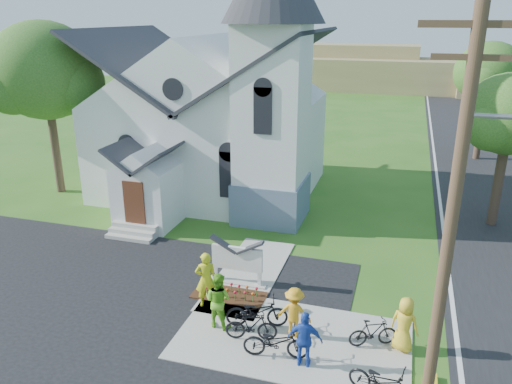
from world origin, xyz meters
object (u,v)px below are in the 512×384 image
(bike_1, at_px, (251,326))
(bike_0, at_px, (257,312))
(bike_2, at_px, (276,342))
(bike_3, at_px, (373,333))
(cyclist_4, at_px, (404,324))
(utility_pole, at_px, (456,214))
(cyclist_0, at_px, (206,279))
(cyclist_2, at_px, (305,339))
(cyclist_1, at_px, (218,300))
(bike_4, at_px, (382,381))
(cyclist_3, at_px, (294,312))
(church_sign, at_px, (237,259))

(bike_1, bearing_deg, bike_0, -8.73)
(bike_2, distance_m, bike_3, 2.94)
(cyclist_4, bearing_deg, bike_1, 32.65)
(utility_pole, bearing_deg, bike_0, 155.39)
(cyclist_0, relative_size, cyclist_2, 1.17)
(cyclist_1, relative_size, cyclist_4, 1.07)
(bike_4, bearing_deg, bike_2, 90.73)
(bike_2, bearing_deg, bike_3, -72.90)
(bike_0, xyz_separation_m, bike_2, (0.97, -1.29, -0.01))
(bike_1, height_order, cyclist_3, cyclist_3)
(cyclist_1, xyz_separation_m, cyclist_3, (2.39, 0.19, -0.10))
(bike_0, xyz_separation_m, bike_1, (0.04, -0.72, -0.04))
(bike_2, height_order, cyclist_3, cyclist_3)
(cyclist_2, distance_m, bike_4, 2.28)
(utility_pole, relative_size, bike_4, 5.61)
(utility_pole, relative_size, cyclist_3, 6.18)
(cyclist_3, bearing_deg, bike_4, 145.70)
(bike_1, bearing_deg, bike_3, -89.88)
(utility_pole, relative_size, bike_2, 5.25)
(church_sign, xyz_separation_m, cyclist_0, (-0.50, -1.73, 0.01))
(church_sign, bearing_deg, bike_3, -24.62)
(cyclist_3, distance_m, cyclist_4, 3.22)
(bike_4, bearing_deg, church_sign, 65.69)
(bike_2, bearing_deg, cyclist_3, -22.55)
(cyclist_1, bearing_deg, cyclist_0, -40.67)
(church_sign, height_order, bike_3, church_sign)
(utility_pole, relative_size, cyclist_0, 5.07)
(utility_pole, xyz_separation_m, cyclist_3, (-3.88, 2.20, -4.54))
(bike_1, distance_m, bike_4, 4.14)
(utility_pole, distance_m, cyclist_3, 6.37)
(cyclist_0, xyz_separation_m, bike_3, (5.54, -0.58, -0.54))
(utility_pole, distance_m, cyclist_0, 8.82)
(bike_1, bearing_deg, cyclist_1, 59.29)
(church_sign, height_order, cyclist_2, cyclist_2)
(bike_0, xyz_separation_m, cyclist_3, (1.22, -0.13, 0.30))
(bike_3, relative_size, cyclist_4, 0.87)
(bike_1, bearing_deg, church_sign, 13.78)
(bike_4, bearing_deg, bike_3, 25.30)
(bike_1, relative_size, bike_4, 0.89)
(bike_2, bearing_deg, bike_0, 26.73)
(cyclist_1, distance_m, bike_4, 5.44)
(cyclist_3, xyz_separation_m, bike_4, (2.75, -1.90, -0.34))
(bike_2, bearing_deg, church_sign, 23.53)
(church_sign, height_order, cyclist_0, cyclist_0)
(cyclist_0, height_order, cyclist_1, cyclist_0)
(cyclist_0, relative_size, bike_0, 1.01)
(church_sign, height_order, bike_1, church_sign)
(bike_0, distance_m, bike_3, 3.58)
(utility_pole, height_order, bike_2, utility_pole)
(church_sign, distance_m, cyclist_0, 1.80)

